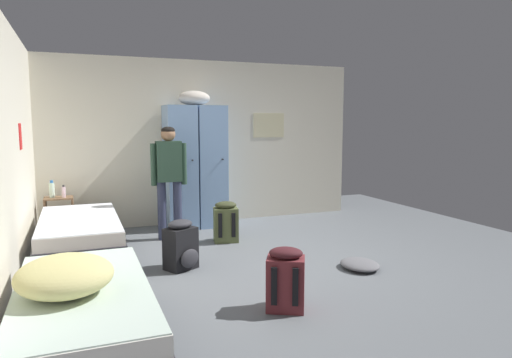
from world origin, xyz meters
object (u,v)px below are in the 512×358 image
(lotion_bottle, at_px, (64,192))
(clothes_pile_grey, at_px, (360,264))
(locker_bank, at_px, (195,164))
(backpack_olive, at_px, (226,222))
(shelf_unit, at_px, (59,213))
(bed_left_front, at_px, (83,302))
(backpack_black, at_px, (181,246))
(bedding_heap, at_px, (65,275))
(water_bottle, at_px, (52,190))
(bed_left_rear, at_px, (79,227))
(person_traveler, at_px, (169,172))
(backpack_maroon, at_px, (286,280))

(lotion_bottle, bearing_deg, clothes_pile_grey, -41.20)
(locker_bank, xyz_separation_m, backpack_olive, (0.15, -1.04, -0.71))
(shelf_unit, relative_size, backpack_olive, 1.04)
(bed_left_front, distance_m, backpack_black, 1.92)
(locker_bank, xyz_separation_m, bed_left_front, (-1.69, -3.61, -0.59))
(bedding_heap, bearing_deg, bed_left_front, 44.80)
(bedding_heap, bearing_deg, lotion_bottle, 91.19)
(locker_bank, relative_size, bedding_heap, 3.22)
(clothes_pile_grey, bearing_deg, water_bottle, 139.53)
(bedding_heap, xyz_separation_m, backpack_olive, (1.94, 2.68, -0.36))
(bed_left_rear, relative_size, bedding_heap, 2.96)
(shelf_unit, bearing_deg, bedding_heap, -87.75)
(locker_bank, bearing_deg, lotion_bottle, -178.78)
(locker_bank, height_order, person_traveler, locker_bank)
(clothes_pile_grey, bearing_deg, lotion_bottle, 138.80)
(water_bottle, distance_m, backpack_olive, 2.45)
(bedding_heap, distance_m, clothes_pile_grey, 3.18)
(bed_left_front, height_order, clothes_pile_grey, bed_left_front)
(locker_bank, distance_m, lotion_bottle, 1.90)
(water_bottle, relative_size, lotion_bottle, 1.38)
(person_traveler, distance_m, lotion_bottle, 1.50)
(bed_left_rear, distance_m, person_traveler, 1.39)
(bed_left_rear, bearing_deg, backpack_maroon, -54.19)
(water_bottle, height_order, backpack_maroon, water_bottle)
(bed_left_rear, bearing_deg, backpack_black, -39.41)
(backpack_maroon, bearing_deg, bed_left_rear, 125.81)
(locker_bank, distance_m, backpack_maroon, 3.48)
(backpack_maroon, bearing_deg, bedding_heap, -169.65)
(bedding_heap, height_order, backpack_olive, bedding_heap)
(water_bottle, bearing_deg, bedding_heap, -86.54)
(bed_left_front, height_order, water_bottle, water_bottle)
(backpack_black, bearing_deg, person_traveler, 84.04)
(backpack_olive, bearing_deg, shelf_unit, 153.59)
(clothes_pile_grey, bearing_deg, bed_left_rear, 151.54)
(shelf_unit, relative_size, bed_left_front, 0.30)
(backpack_black, bearing_deg, backpack_olive, 49.54)
(lotion_bottle, height_order, backpack_maroon, lotion_bottle)
(water_bottle, xyz_separation_m, backpack_black, (1.36, -2.01, -0.42))
(shelf_unit, distance_m, backpack_olive, 2.34)
(bed_left_front, bearing_deg, clothes_pile_grey, 17.79)
(bed_left_front, distance_m, backpack_maroon, 1.64)
(shelf_unit, bearing_deg, person_traveler, -23.94)
(water_bottle, height_order, clothes_pile_grey, water_bottle)
(backpack_olive, xyz_separation_m, clothes_pile_grey, (1.02, -1.66, -0.21))
(backpack_maroon, relative_size, backpack_black, 1.00)
(locker_bank, height_order, clothes_pile_grey, locker_bank)
(bed_left_rear, bearing_deg, shelf_unit, 102.26)
(backpack_maroon, height_order, backpack_olive, same)
(person_traveler, bearing_deg, backpack_olive, -31.29)
(locker_bank, xyz_separation_m, clothes_pile_grey, (1.17, -2.70, -0.92))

